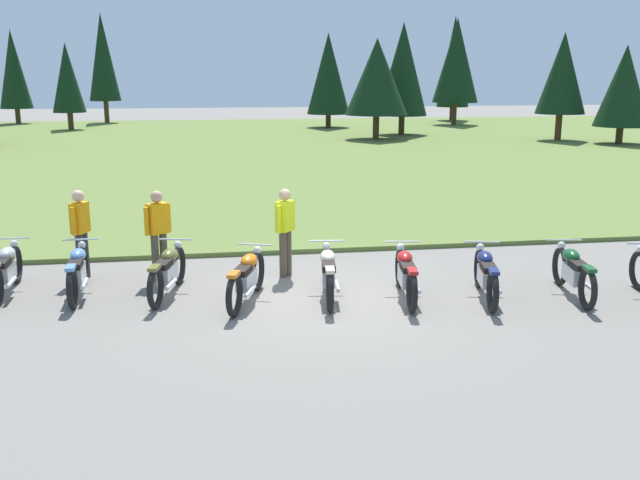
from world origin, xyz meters
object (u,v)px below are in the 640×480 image
motorcycle_olive (168,271)px  motorcycle_british_green (573,272)px  motorcycle_navy (486,274)px  motorcycle_orange (247,277)px  motorcycle_sky_blue (78,271)px  motorcycle_red (406,274)px  rider_in_hivis_vest (158,230)px  rider_with_back_turned (81,229)px  rider_near_row_end (285,227)px  motorcycle_silver (6,270)px  motorcycle_cream (328,273)px

motorcycle_olive → motorcycle_british_green: size_ratio=0.99×
motorcycle_navy → motorcycle_orange: bearing=173.6°
motorcycle_sky_blue → motorcycle_navy: (6.85, -1.30, 0.00)m
motorcycle_red → rider_in_hivis_vest: (-4.18, 1.86, 0.51)m
motorcycle_orange → motorcycle_olive: bearing=155.2°
motorcycle_orange → rider_with_back_turned: bearing=146.6°
motorcycle_olive → rider_near_row_end: 2.36m
motorcycle_silver → rider_with_back_turned: size_ratio=1.26×
motorcycle_olive → motorcycle_navy: 5.42m
motorcycle_silver → motorcycle_british_green: (9.62, -1.68, 0.00)m
motorcycle_navy → rider_with_back_turned: (-6.93, 2.39, 0.51)m
motorcycle_cream → motorcycle_british_green: same height
motorcycle_sky_blue → rider_near_row_end: bearing=9.7°
motorcycle_orange → motorcycle_navy: same height
motorcycle_sky_blue → motorcycle_british_green: bearing=-9.5°
motorcycle_sky_blue → motorcycle_red: size_ratio=1.00×
motorcycle_red → rider_in_hivis_vest: size_ratio=1.25×
motorcycle_sky_blue → rider_with_back_turned: bearing=94.7°
motorcycle_british_green → motorcycle_orange: bearing=174.3°
rider_near_row_end → rider_in_hivis_vest: 2.33m
motorcycle_orange → rider_in_hivis_vest: bearing=132.9°
motorcycle_british_green → rider_in_hivis_vest: 7.40m
rider_near_row_end → motorcycle_navy: bearing=-31.2°
motorcycle_olive → rider_near_row_end: (2.13, 0.87, 0.51)m
motorcycle_olive → rider_with_back_turned: rider_with_back_turned is taller
motorcycle_orange → rider_in_hivis_vest: size_ratio=1.21×
motorcycle_orange → motorcycle_red: 2.68m
motorcycle_olive → motorcycle_navy: same height
rider_near_row_end → motorcycle_british_green: bearing=-23.3°
motorcycle_navy → motorcycle_british_green: same height
rider_near_row_end → motorcycle_red: bearing=-42.6°
motorcycle_olive → motorcycle_orange: bearing=-24.8°
motorcycle_silver → motorcycle_orange: same height
motorcycle_cream → motorcycle_british_green: (4.15, -0.60, 0.00)m
motorcycle_sky_blue → motorcycle_british_green: 8.50m
motorcycle_navy → motorcycle_silver: bearing=168.9°
motorcycle_olive → motorcycle_cream: 2.76m
motorcycle_navy → motorcycle_british_green: size_ratio=0.99×
motorcycle_silver → motorcycle_sky_blue: same height
motorcycle_sky_blue → motorcycle_british_green: (8.38, -1.40, 0.00)m
motorcycle_red → rider_in_hivis_vest: rider_in_hivis_vest is taller
rider_with_back_turned → rider_near_row_end: bearing=-6.9°
motorcycle_olive → rider_with_back_turned: 2.15m
motorcycle_british_green → rider_in_hivis_vest: size_ratio=1.25×
motorcycle_navy → motorcycle_british_green: bearing=-3.7°
motorcycle_cream → rider_near_row_end: size_ratio=1.25×
motorcycle_silver → rider_near_row_end: rider_near_row_end is taller
motorcycle_olive → rider_near_row_end: size_ratio=1.24×
motorcycle_silver → motorcycle_olive: (2.76, -0.53, 0.00)m
motorcycle_silver → rider_with_back_turned: rider_with_back_turned is taller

